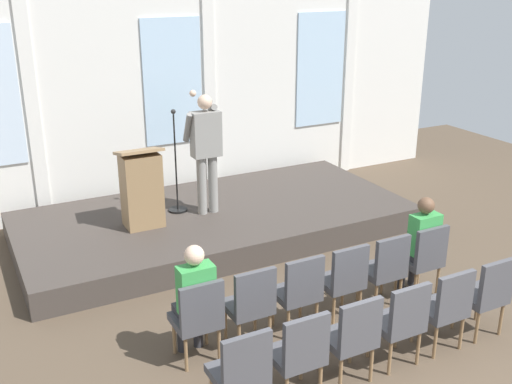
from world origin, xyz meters
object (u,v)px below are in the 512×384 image
object	(u,v)px
chair_r1_c3	(401,319)
speaker	(206,145)
chair_r0_c3	(344,277)
chair_r0_c1	(251,302)
chair_r1_c5	(487,292)
chair_r1_c4	(445,305)
chair_r0_c5	(424,256)
chair_r1_c0	(241,369)
mic_stand	(177,190)
chair_r0_c4	(385,266)
audience_r0_c5	(420,240)
chair_r0_c2	(299,289)
chair_r1_c1	(299,351)
chair_r0_c0	(198,316)
chair_r1_c2	(352,334)
lectern	(142,189)
audience_r0_c0	(194,296)

from	to	relation	value
chair_r1_c3	speaker	bearing A→B (deg)	96.17
chair_r0_c3	chair_r1_c3	distance (m)	0.98
chair_r0_c1	chair_r1_c5	size ratio (longest dim) A/B	1.00
chair_r0_c1	chair_r1_c4	distance (m)	2.01
chair_r0_c5	chair_r1_c3	world-z (taller)	same
chair_r1_c0	mic_stand	bearing A→B (deg)	76.92
chair_r0_c4	chair_r0_c5	size ratio (longest dim) A/B	1.00
audience_r0_c5	chair_r1_c4	xyz separation A→B (m)	(-0.59, -1.06, -0.18)
chair_r1_c0	chair_r0_c4	bearing A→B (deg)	22.60
chair_r0_c2	chair_r0_c4	distance (m)	1.17
chair_r0_c5	chair_r1_c0	distance (m)	3.09
chair_r1_c1	chair_r1_c0	bearing A→B (deg)	180.00
chair_r0_c0	chair_r1_c1	world-z (taller)	same
chair_r0_c4	audience_r0_c5	xyz separation A→B (m)	(0.59, 0.08, 0.18)
mic_stand	chair_r0_c2	size ratio (longest dim) A/B	1.65
chair_r1_c3	chair_r1_c0	bearing A→B (deg)	180.00
mic_stand	chair_r1_c2	world-z (taller)	mic_stand
chair_r0_c5	chair_r1_c1	xyz separation A→B (m)	(-2.35, -0.98, 0.00)
audience_r0_c5	chair_r1_c5	xyz separation A→B (m)	(0.00, -1.06, -0.18)
chair_r0_c2	chair_r1_c4	distance (m)	1.53
lectern	audience_r0_c0	distance (m)	2.80
chair_r0_c2	chair_r0_c3	size ratio (longest dim) A/B	1.00
chair_r0_c2	chair_r1_c1	xyz separation A→B (m)	(-0.59, -0.98, 0.00)
chair_r0_c0	speaker	bearing A→B (deg)	65.27
chair_r0_c2	chair_r1_c1	world-z (taller)	same
chair_r0_c4	chair_r0_c0	bearing A→B (deg)	180.00
mic_stand	audience_r0_c5	bearing A→B (deg)	-57.35
chair_r0_c1	lectern	bearing A→B (deg)	95.01
audience_r0_c5	chair_r1_c4	bearing A→B (deg)	-118.94
chair_r0_c1	chair_r1_c3	bearing A→B (deg)	-39.78
chair_r0_c5	speaker	bearing A→B (deg)	118.72
audience_r0_c0	chair_r0_c4	bearing A→B (deg)	-2.03
chair_r0_c4	chair_r1_c4	xyz separation A→B (m)	(0.00, -0.98, 0.00)
chair_r0_c2	chair_r1_c4	bearing A→B (deg)	-39.78
chair_r0_c5	chair_r0_c4	bearing A→B (deg)	180.00
audience_r0_c5	chair_r1_c4	distance (m)	1.22
audience_r0_c0	chair_r0_c3	world-z (taller)	audience_r0_c0
chair_r1_c0	chair_r1_c3	bearing A→B (deg)	0.00
lectern	chair_r1_c2	xyz separation A→B (m)	(0.84, -3.83, -0.38)
chair_r1_c1	chair_r0_c0	bearing A→B (deg)	120.99
mic_stand	chair_r1_c2	xyz separation A→B (m)	(0.21, -4.14, -0.16)
chair_r0_c4	chair_r1_c0	distance (m)	2.54
audience_r0_c0	chair_r1_c4	xyz separation A→B (m)	(2.35, -1.06, -0.18)
chair_r1_c0	chair_r1_c3	xyz separation A→B (m)	(1.76, 0.00, 0.00)
chair_r0_c3	chair_r1_c3	size ratio (longest dim) A/B	1.00
chair_r0_c3	audience_r0_c5	world-z (taller)	audience_r0_c5
chair_r1_c5	chair_r0_c2	bearing A→B (deg)	150.97
mic_stand	chair_r1_c2	size ratio (longest dim) A/B	1.65
speaker	chair_r0_c4	world-z (taller)	speaker
audience_r0_c5	chair_r1_c0	size ratio (longest dim) A/B	1.35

